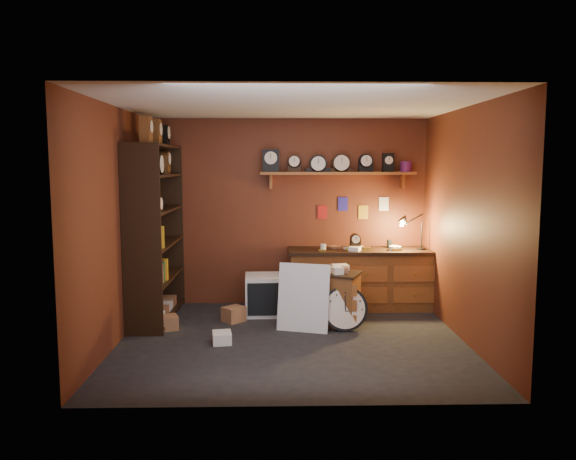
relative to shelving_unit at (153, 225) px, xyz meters
The scene contains 11 objects.
floor 2.40m from the shelving_unit, 28.68° to the right, with size 4.00×4.00×0.00m, color black.
room_shell 2.09m from the shelving_unit, 25.39° to the right, with size 4.02×3.62×2.71m.
shelving_unit is the anchor object (origin of this frame).
workbench 2.99m from the shelving_unit, ahead, with size 2.11×0.66×1.36m.
low_cabinet 2.55m from the shelving_unit, ahead, with size 0.74×0.69×0.77m.
big_round_clock 2.71m from the shelving_unit, 13.72° to the right, with size 0.56×0.18×0.56m.
white_panel 2.39m from the shelving_unit, 16.77° to the right, with size 0.64×0.03×0.85m, color silver.
mini_fridge 1.76m from the shelving_unit, ahead, with size 0.54×0.56×0.54m.
floor_box_a 1.30m from the shelving_unit, 64.97° to the right, with size 0.28×0.24×0.17m, color #9A6543.
floor_box_b 1.88m from the shelving_unit, 47.20° to the right, with size 0.21×0.25×0.13m, color white.
floor_box_c 1.57m from the shelving_unit, ahead, with size 0.26×0.22×0.20m, color #9A6543.
Camera 1 is at (-0.19, -6.36, 2.04)m, focal length 35.00 mm.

